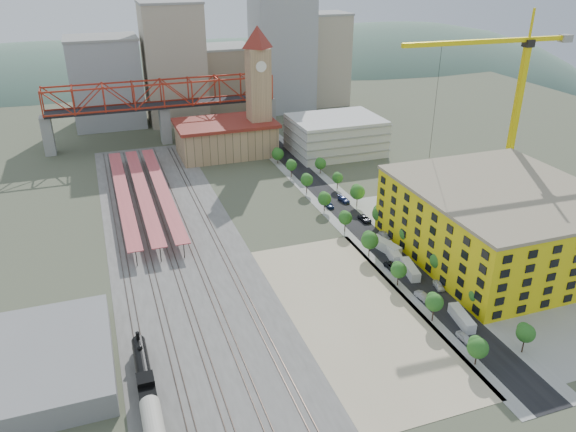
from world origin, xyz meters
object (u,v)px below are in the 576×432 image
object	(u,v)px
construction_building	(500,222)
site_trailer_b	(410,270)
tower_crane	(510,89)
site_trailer_d	(385,246)
clock_tower	(258,79)
site_trailer_a	(462,318)
locomotive	(144,375)
site_trailer_c	(392,253)
car_0	(464,338)

from	to	relation	value
construction_building	site_trailer_b	xyz separation A→B (m)	(-26.00, -1.26, -8.20)
tower_crane	site_trailer_d	size ratio (longest dim) A/B	5.90
construction_building	site_trailer_d	size ratio (longest dim) A/B	5.16
clock_tower	site_trailer_a	world-z (taller)	clock_tower
construction_building	locomotive	xyz separation A→B (m)	(-92.00, -19.35, -7.26)
site_trailer_b	site_trailer_c	world-z (taller)	site_trailer_c
construction_building	locomotive	world-z (taller)	construction_building
clock_tower	site_trailer_a	xyz separation A→B (m)	(8.00, -122.66, -27.51)
site_trailer_b	site_trailer_d	distance (m)	12.52
tower_crane	site_trailer_d	world-z (taller)	tower_crane
site_trailer_b	car_0	size ratio (longest dim) A/B	2.15
site_trailer_b	site_trailer_c	bearing A→B (deg)	100.32
site_trailer_c	site_trailer_d	distance (m)	3.57
tower_crane	site_trailer_d	bearing A→B (deg)	-159.05
tower_crane	site_trailer_a	world-z (taller)	tower_crane
site_trailer_b	car_0	bearing A→B (deg)	-86.08
locomotive	site_trailer_d	xyz separation A→B (m)	(66.00, 30.61, -0.81)
site_trailer_b	tower_crane	bearing A→B (deg)	43.13
tower_crane	clock_tower	bearing A→B (deg)	128.42
site_trailer_b	construction_building	bearing A→B (deg)	13.09
locomotive	site_trailer_b	size ratio (longest dim) A/B	2.61
construction_building	site_trailer_a	xyz separation A→B (m)	(-26.00, -22.67, -8.22)
tower_crane	site_trailer_c	xyz separation A→B (m)	(-47.85, -21.88, -34.47)
construction_building	tower_crane	bearing A→B (deg)	53.56
car_0	construction_building	bearing A→B (deg)	39.52
construction_building	car_0	world-z (taller)	construction_building
site_trailer_c	car_0	world-z (taller)	site_trailer_c
site_trailer_a	car_0	xyz separation A→B (m)	(-3.00, -5.30, -0.49)
construction_building	tower_crane	xyz separation A→B (m)	(21.85, 29.58, 26.30)
construction_building	clock_tower	bearing A→B (deg)	108.78
car_0	site_trailer_c	bearing A→B (deg)	80.76
clock_tower	locomotive	world-z (taller)	clock_tower
locomotive	site_trailer_a	size ratio (longest dim) A/B	2.66
clock_tower	tower_crane	xyz separation A→B (m)	(55.85, -70.41, 7.01)
clock_tower	site_trailer_b	bearing A→B (deg)	-85.48
clock_tower	car_0	distance (m)	131.08
clock_tower	site_trailer_c	bearing A→B (deg)	-85.05
locomotive	car_0	size ratio (longest dim) A/B	5.62
construction_building	car_0	distance (m)	41.22
tower_crane	car_0	size ratio (longest dim) A/B	14.08
clock_tower	construction_building	world-z (taller)	clock_tower
site_trailer_d	locomotive	bearing A→B (deg)	-169.32
construction_building	site_trailer_c	distance (m)	28.32
locomotive	construction_building	bearing A→B (deg)	11.88
site_trailer_c	site_trailer_d	world-z (taller)	site_trailer_d
site_trailer_a	car_0	size ratio (longest dim) A/B	2.11
site_trailer_d	car_0	size ratio (longest dim) A/B	2.39
site_trailer_c	construction_building	bearing A→B (deg)	-6.33
site_trailer_a	tower_crane	bearing A→B (deg)	56.26
construction_building	site_trailer_b	size ratio (longest dim) A/B	5.73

